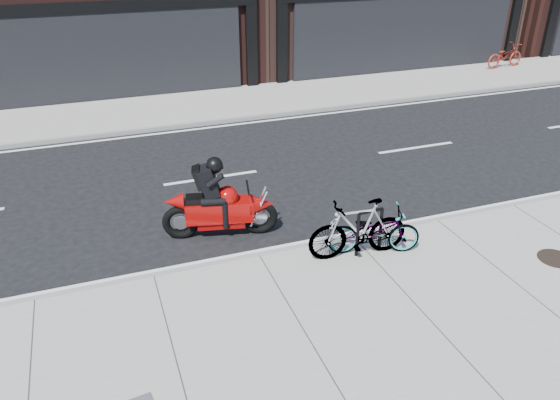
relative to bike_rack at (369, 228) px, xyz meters
name	(u,v)px	position (x,y,z in m)	size (l,w,h in m)	color
ground	(232,214)	(-1.99, 2.60, -0.68)	(120.00, 120.00, 0.00)	black
sidewalk_near	(323,366)	(-1.99, -2.40, -0.62)	(60.00, 6.00, 0.13)	gray
sidewalk_far	(172,109)	(-1.99, 10.35, -0.62)	(60.00, 3.50, 0.13)	gray
bike_rack	(369,228)	(0.00, 0.00, 0.00)	(0.56, 0.09, 0.94)	black
bicycle_front	(374,231)	(0.09, 0.00, -0.09)	(0.62, 1.77, 0.93)	gray
bicycle_rear	(358,229)	(-0.24, 0.00, 0.03)	(0.55, 1.93, 1.16)	gray
motorcycle	(225,204)	(-2.34, 1.78, 0.04)	(2.34, 0.94, 1.77)	black
bicycle_far	(505,56)	(12.39, 11.03, -0.06)	(0.65, 1.88, 0.99)	maroon
manhole_cover	(556,258)	(3.25, -1.40, -0.54)	(0.66, 0.66, 0.01)	black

